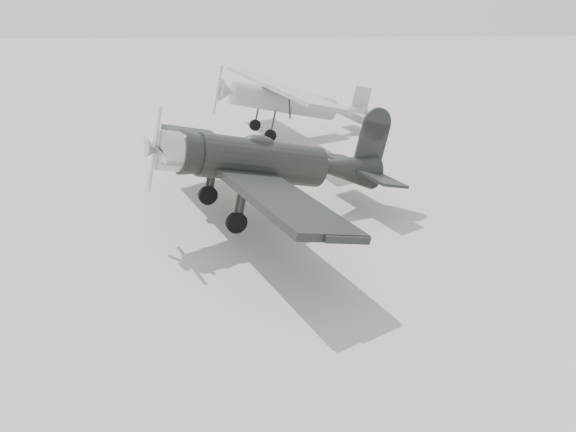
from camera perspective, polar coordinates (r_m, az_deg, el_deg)
The scene contains 3 objects.
ground at distance 14.67m, azimuth 3.66°, elevation -10.33°, with size 160.00×160.00×0.00m, color gray.
lowwing_monoplane at distance 19.65m, azimuth -1.62°, elevation 5.41°, with size 9.44×12.38×4.08m.
highwing_monoplane at distance 31.02m, azimuth 0.25°, elevation 12.00°, with size 9.06×12.57×3.59m.
Camera 1 is at (-1.68, -12.20, 7.98)m, focal length 35.00 mm.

